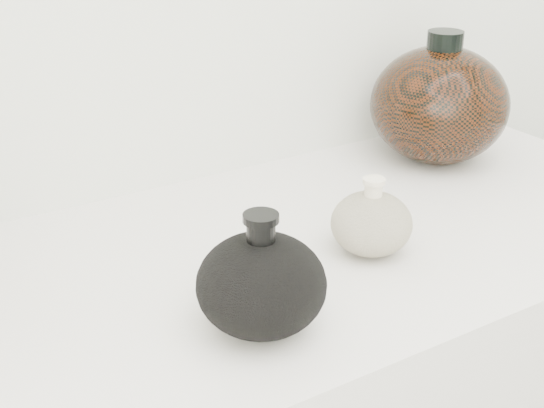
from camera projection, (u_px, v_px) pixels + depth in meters
black_gourd_vase at (261, 284)px, 0.74m from camera, size 0.17×0.17×0.13m
cream_gourd_vase at (371, 223)px, 0.90m from camera, size 0.11×0.11×0.10m
right_round_pot at (439, 104)px, 1.15m from camera, size 0.28×0.28×0.20m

